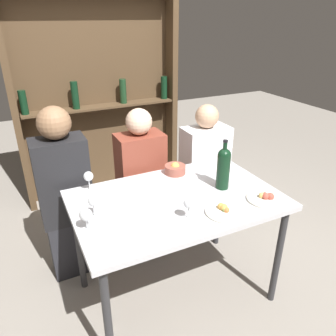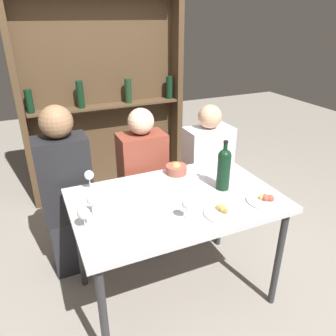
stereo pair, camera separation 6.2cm
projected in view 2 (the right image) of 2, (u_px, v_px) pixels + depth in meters
name	position (u px, v px, depth m)	size (l,w,h in m)	color
ground_plane	(175.00, 292.00, 2.33)	(10.00, 10.00, 0.00)	gray
dining_table	(176.00, 208.00, 2.03)	(1.25, 0.81, 0.77)	silver
wine_rack_wall	(103.00, 87.00, 3.26)	(1.64, 0.21, 2.26)	#4C3823
wine_bottle	(224.00, 167.00, 2.04)	(0.08, 0.08, 0.33)	black
wine_glass_0	(92.00, 201.00, 1.79)	(0.06, 0.06, 0.13)	silver
wine_glass_1	(187.00, 205.00, 1.75)	(0.06, 0.06, 0.13)	silver
wine_glass_2	(84.00, 214.00, 1.68)	(0.07, 0.07, 0.13)	silver
wine_glass_3	(89.00, 176.00, 2.06)	(0.06, 0.06, 0.13)	silver
food_plate_0	(266.00, 200.00, 1.95)	(0.22, 0.22, 0.05)	silver
food_plate_1	(223.00, 212.00, 1.84)	(0.23, 0.23, 0.05)	silver
snack_bowl	(176.00, 169.00, 2.29)	(0.15, 0.15, 0.08)	#995142
seated_person_left	(67.00, 197.00, 2.32)	(0.35, 0.22, 1.28)	#26262B
seated_person_center	(143.00, 187.00, 2.55)	(0.35, 0.22, 1.19)	#26262B
seated_person_right	(207.00, 177.00, 2.77)	(0.38, 0.22, 1.16)	#26262B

